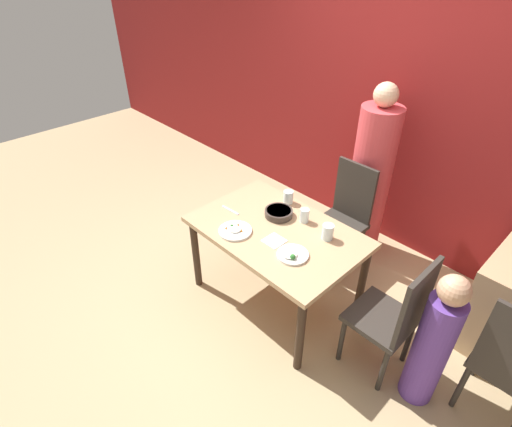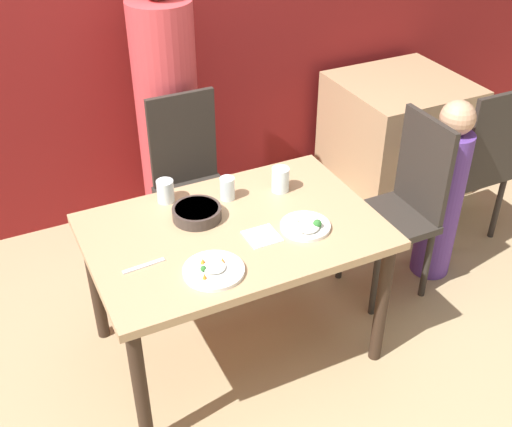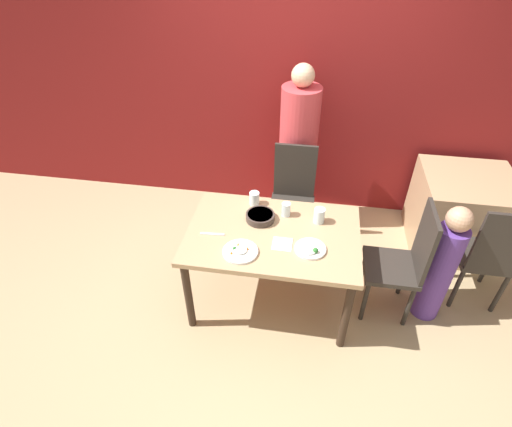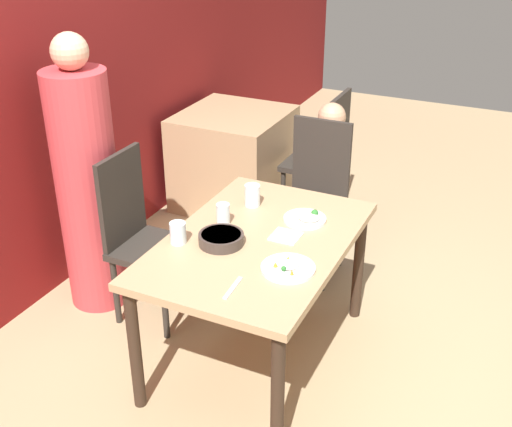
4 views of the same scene
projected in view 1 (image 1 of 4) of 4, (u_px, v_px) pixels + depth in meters
The scene contains 16 objects.
ground_plane at pixel (274, 297), 3.42m from camera, with size 10.00×10.00×0.00m, color tan.
wall_back at pixel (395, 102), 3.49m from camera, with size 10.00×0.06×2.70m.
dining_table at pixel (277, 239), 3.06m from camera, with size 1.28×0.85×0.72m.
chair_adult_spot at pixel (344, 215), 3.51m from camera, with size 0.40×0.40×1.00m.
chair_child_spot at pixel (394, 316), 2.58m from camera, with size 0.40×0.40×1.00m.
person_adult at pixel (370, 180), 3.58m from camera, with size 0.35×0.35×1.62m.
person_child at pixel (433, 344), 2.43m from camera, with size 0.22×0.22×1.05m.
bowl_curry at pixel (279, 213), 3.14m from camera, with size 0.22×0.22×0.06m.
plate_rice_adult at pixel (235, 230), 2.98m from camera, with size 0.25×0.25×0.04m.
plate_rice_child at pixel (292, 255), 2.75m from camera, with size 0.22×0.22×0.06m.
glass_water_tall at pixel (288, 197), 3.28m from camera, with size 0.08×0.08×0.11m.
glass_water_short at pixel (305, 215), 3.07m from camera, with size 0.07×0.07×0.11m.
glass_water_center at pixel (328, 232), 2.89m from camera, with size 0.08×0.08×0.12m.
napkin_folded at pixel (274, 241), 2.89m from camera, with size 0.14×0.14×0.01m.
fork_steel at pixel (230, 210), 3.22m from camera, with size 0.18×0.03×0.01m.
chair_background at pixel (512, 364), 2.29m from camera, with size 0.40×0.40×1.00m.
Camera 1 is at (1.62, -1.78, 2.54)m, focal length 28.00 mm.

